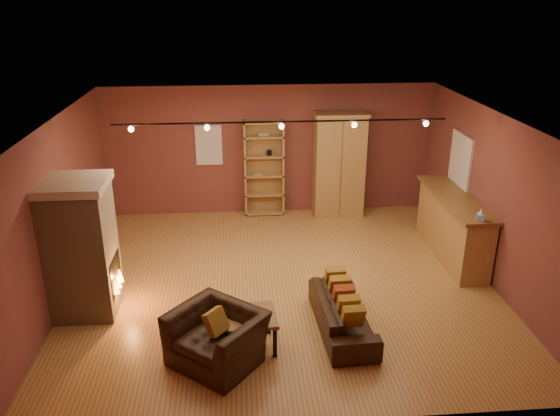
{
  "coord_description": "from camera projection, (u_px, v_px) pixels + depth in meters",
  "views": [
    {
      "loc": [
        -0.69,
        -8.1,
        4.62
      ],
      "look_at": [
        -0.02,
        0.2,
        1.28
      ],
      "focal_mm": 35.0,
      "sensor_mm": 36.0,
      "label": 1
    }
  ],
  "objects": [
    {
      "name": "fireplace",
      "position": [
        82.0,
        248.0,
        8.09
      ],
      "size": [
        1.01,
        0.98,
        2.12
      ],
      "color": "tan",
      "rests_on": "floor"
    },
    {
      "name": "tissue_box",
      "position": [
        481.0,
        216.0,
        8.7
      ],
      "size": [
        0.17,
        0.17,
        0.23
      ],
      "rotation": [
        0.0,
        0.0,
        -0.41
      ],
      "color": "#90BAE6",
      "rests_on": "bar_counter"
    },
    {
      "name": "ceiling",
      "position": [
        283.0,
        120.0,
        8.22
      ],
      "size": [
        7.0,
        7.0,
        0.0
      ],
      "primitive_type": "plane",
      "rotation": [
        3.14,
        0.0,
        0.0
      ],
      "color": "brown",
      "rests_on": "back_wall"
    },
    {
      "name": "loveseat",
      "position": [
        343.0,
        307.0,
        7.86
      ],
      "size": [
        0.6,
        1.79,
        0.75
      ],
      "rotation": [
        0.0,
        0.0,
        1.62
      ],
      "color": "black",
      "rests_on": "floor"
    },
    {
      "name": "bookcase",
      "position": [
        264.0,
        167.0,
        11.77
      ],
      "size": [
        0.85,
        0.33,
        2.08
      ],
      "color": "tan",
      "rests_on": "floor"
    },
    {
      "name": "back_window",
      "position": [
        209.0,
        145.0,
        11.58
      ],
      "size": [
        0.56,
        0.04,
        0.86
      ],
      "primitive_type": "cube",
      "color": "white",
      "rests_on": "back_wall"
    },
    {
      "name": "right_wall",
      "position": [
        493.0,
        199.0,
        9.01
      ],
      "size": [
        0.02,
        6.5,
        2.8
      ],
      "primitive_type": "cube",
      "color": "brown",
      "rests_on": "floor"
    },
    {
      "name": "left_wall",
      "position": [
        59.0,
        212.0,
        8.49
      ],
      "size": [
        0.02,
        6.5,
        2.8
      ],
      "primitive_type": "cube",
      "color": "brown",
      "rests_on": "floor"
    },
    {
      "name": "armchair",
      "position": [
        216.0,
        330.0,
        7.12
      ],
      "size": [
        1.33,
        1.28,
        0.98
      ],
      "rotation": [
        0.0,
        0.0,
        -0.69
      ],
      "color": "black",
      "rests_on": "floor"
    },
    {
      "name": "track_rail",
      "position": [
        281.0,
        124.0,
        8.45
      ],
      "size": [
        5.2,
        0.09,
        0.13
      ],
      "color": "black",
      "rests_on": "ceiling"
    },
    {
      "name": "bar_counter",
      "position": [
        453.0,
        226.0,
        9.98
      ],
      "size": [
        0.65,
        2.46,
        1.18
      ],
      "color": "tan",
      "rests_on": "floor"
    },
    {
      "name": "coffee_table",
      "position": [
        252.0,
        320.0,
        7.45
      ],
      "size": [
        0.72,
        0.72,
        0.51
      ],
      "rotation": [
        0.0,
        0.0,
        0.08
      ],
      "color": "brown",
      "rests_on": "floor"
    },
    {
      "name": "right_window",
      "position": [
        461.0,
        160.0,
        10.2
      ],
      "size": [
        0.05,
        0.9,
        1.0
      ],
      "primitive_type": "cube",
      "color": "white",
      "rests_on": "right_wall"
    },
    {
      "name": "armoire",
      "position": [
        339.0,
        164.0,
        11.69
      ],
      "size": [
        1.11,
        0.63,
        2.26
      ],
      "color": "tan",
      "rests_on": "floor"
    },
    {
      "name": "floor",
      "position": [
        282.0,
        282.0,
        9.27
      ],
      "size": [
        7.0,
        7.0,
        0.0
      ],
      "primitive_type": "plane",
      "color": "olive",
      "rests_on": "ground"
    },
    {
      "name": "back_wall",
      "position": [
        270.0,
        150.0,
        11.75
      ],
      "size": [
        7.0,
        0.02,
        2.8
      ],
      "primitive_type": "cube",
      "color": "brown",
      "rests_on": "floor"
    }
  ]
}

